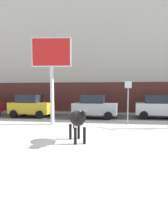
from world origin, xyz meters
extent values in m
plane|color=silver|center=(0.00, 0.00, 0.00)|extent=(120.00, 120.00, 0.00)
cube|color=#514F4C|center=(0.00, 8.03, 0.00)|extent=(60.00, 5.60, 0.01)
cube|color=beige|center=(0.00, 14.45, 6.50)|extent=(44.00, 6.00, 13.00)
cube|color=#5B2823|center=(0.00, 11.40, 1.60)|extent=(43.12, 0.10, 2.80)
ellipsoid|color=black|center=(0.05, -0.14, 1.02)|extent=(1.13, 1.52, 0.64)
cylinder|color=black|center=(0.43, -0.51, 0.35)|extent=(0.12, 0.12, 0.70)
cylinder|color=black|center=(0.08, -0.67, 0.35)|extent=(0.12, 0.12, 0.70)
cylinder|color=black|center=(0.02, 0.38, 0.35)|extent=(0.12, 0.12, 0.70)
cylinder|color=black|center=(-0.33, 0.22, 0.35)|extent=(0.12, 0.12, 0.70)
cylinder|color=black|center=(0.36, -0.82, 1.20)|extent=(0.44, 0.54, 0.44)
ellipsoid|color=black|center=(0.46, -1.02, 1.30)|extent=(0.40, 0.50, 0.28)
cone|color=beige|center=(0.54, -0.94, 1.46)|extent=(0.13, 0.10, 0.15)
cone|color=beige|center=(0.34, -1.03, 1.46)|extent=(0.13, 0.10, 0.15)
cylinder|color=black|center=(-0.23, 0.46, 0.77)|extent=(0.06, 0.06, 0.60)
ellipsoid|color=beige|center=(-0.03, 0.01, 0.72)|extent=(0.34, 0.36, 0.20)
cylinder|color=silver|center=(-2.49, 4.31, 1.90)|extent=(0.24, 0.24, 3.80)
cube|color=silver|center=(-2.49, 4.31, 4.65)|extent=(2.52, 0.54, 1.82)
cube|color=red|center=(-2.49, 4.28, 4.65)|extent=(2.40, 0.48, 1.70)
cube|color=gold|center=(-5.44, 7.81, 0.77)|extent=(3.60, 1.92, 0.90)
cube|color=#1E232D|center=(-5.59, 7.82, 1.54)|extent=(1.89, 1.61, 0.64)
cylinder|color=black|center=(-4.25, 8.58, 0.32)|extent=(0.65, 0.26, 0.64)
cylinder|color=black|center=(-4.36, 6.89, 0.32)|extent=(0.65, 0.26, 0.64)
cylinder|color=black|center=(-6.53, 8.73, 0.32)|extent=(0.65, 0.26, 0.64)
cylinder|color=black|center=(-6.63, 7.03, 0.32)|extent=(0.65, 0.26, 0.64)
cube|color=#B7BABF|center=(-0.06, 7.85, 0.77)|extent=(3.60, 1.92, 0.90)
cube|color=#1E232D|center=(-0.21, 7.86, 1.54)|extent=(1.89, 1.61, 0.64)
cylinder|color=black|center=(1.13, 8.63, 0.32)|extent=(0.65, 0.26, 0.64)
cylinder|color=black|center=(1.02, 6.93, 0.32)|extent=(0.65, 0.26, 0.64)
cylinder|color=black|center=(-1.14, 8.77, 0.32)|extent=(0.65, 0.26, 0.64)
cylinder|color=black|center=(-1.25, 7.07, 0.32)|extent=(0.65, 0.26, 0.64)
cube|color=white|center=(4.91, 8.55, 0.77)|extent=(3.60, 1.92, 0.90)
cube|color=#1E232D|center=(4.76, 8.56, 1.54)|extent=(1.89, 1.61, 0.64)
cylinder|color=black|center=(3.83, 9.47, 0.32)|extent=(0.65, 0.26, 0.64)
cylinder|color=black|center=(3.72, 7.77, 0.32)|extent=(0.65, 0.26, 0.64)
cylinder|color=#282833|center=(5.22, 10.81, 0.44)|extent=(0.24, 0.24, 0.88)
cube|color=#386B42|center=(5.22, 10.81, 1.20)|extent=(0.36, 0.22, 0.64)
sphere|color=#9E7051|center=(5.22, 10.81, 1.63)|extent=(0.20, 0.20, 0.20)
cylinder|color=#282833|center=(-0.48, 10.81, 0.44)|extent=(0.24, 0.24, 0.88)
cube|color=#2D4C93|center=(-0.48, 10.81, 1.20)|extent=(0.36, 0.22, 0.64)
sphere|color=beige|center=(-0.48, 10.81, 1.63)|extent=(0.20, 0.20, 0.20)
cylinder|color=#282833|center=(-0.15, 10.81, 0.44)|extent=(0.24, 0.24, 0.88)
cube|color=maroon|center=(-0.15, 10.81, 1.20)|extent=(0.36, 0.22, 0.64)
sphere|color=#9E7051|center=(-0.15, 10.81, 1.63)|extent=(0.20, 0.20, 0.20)
cylinder|color=gray|center=(2.39, 5.03, 1.20)|extent=(0.08, 0.08, 2.40)
cube|color=silver|center=(2.39, 5.03, 2.60)|extent=(0.44, 0.04, 0.44)
camera|label=1|loc=(1.86, -9.24, 2.23)|focal=34.61mm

